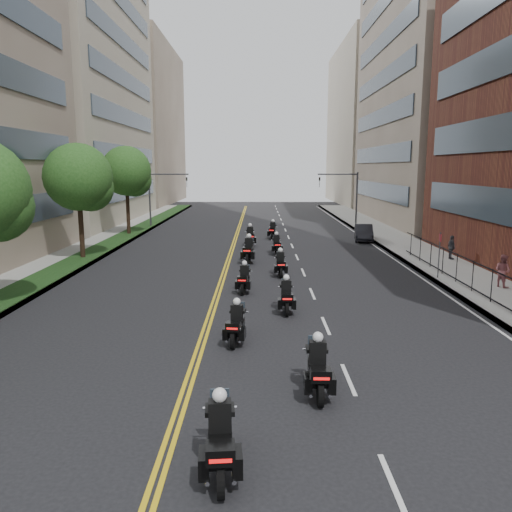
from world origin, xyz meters
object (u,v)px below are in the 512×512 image
(motorcycle_4, at_px, (244,280))
(parked_sedan, at_px, (364,233))
(motorcycle_1, at_px, (318,370))
(motorcycle_7, at_px, (276,245))
(motorcycle_9, at_px, (273,231))
(motorcycle_2, at_px, (236,325))
(motorcycle_3, at_px, (286,297))
(motorcycle_6, at_px, (249,251))
(pedestrian_c, at_px, (451,247))
(motorcycle_0, at_px, (220,441))
(motorcycle_5, at_px, (280,265))
(pedestrian_b, at_px, (503,271))
(motorcycle_8, at_px, (250,237))

(motorcycle_4, height_order, parked_sedan, motorcycle_4)
(motorcycle_1, height_order, motorcycle_7, motorcycle_1)
(motorcycle_9, distance_m, parked_sedan, 7.71)
(motorcycle_9, bearing_deg, motorcycle_2, -86.96)
(motorcycle_3, distance_m, motorcycle_6, 11.38)
(motorcycle_3, height_order, parked_sedan, motorcycle_3)
(pedestrian_c, bearing_deg, motorcycle_3, 131.29)
(motorcycle_4, distance_m, parked_sedan, 19.99)
(pedestrian_c, bearing_deg, motorcycle_0, 145.69)
(motorcycle_5, relative_size, pedestrian_c, 1.38)
(motorcycle_2, bearing_deg, motorcycle_1, -52.76)
(motorcycle_5, height_order, motorcycle_6, motorcycle_6)
(motorcycle_3, relative_size, motorcycle_6, 0.86)
(motorcycle_0, height_order, motorcycle_1, motorcycle_0)
(motorcycle_3, relative_size, pedestrian_b, 1.32)
(motorcycle_0, xyz_separation_m, motorcycle_1, (2.38, 3.60, -0.02))
(motorcycle_0, relative_size, motorcycle_1, 1.03)
(motorcycle_1, distance_m, pedestrian_c, 22.38)
(motorcycle_0, distance_m, motorcycle_3, 11.61)
(motorcycle_0, height_order, motorcycle_6, motorcycle_6)
(motorcycle_5, distance_m, motorcycle_8, 10.92)
(motorcycle_7, bearing_deg, motorcycle_3, -92.98)
(motorcycle_1, xyz_separation_m, motorcycle_3, (-0.43, 7.85, -0.04))
(motorcycle_4, distance_m, motorcycle_8, 14.52)
(motorcycle_2, xyz_separation_m, motorcycle_5, (2.02, 10.98, 0.01))
(pedestrian_b, xyz_separation_m, pedestrian_c, (0.34, 7.66, -0.04))
(motorcycle_4, height_order, motorcycle_7, motorcycle_7)
(motorcycle_2, height_order, motorcycle_8, motorcycle_8)
(motorcycle_0, distance_m, motorcycle_7, 25.87)
(motorcycle_2, xyz_separation_m, motorcycle_3, (1.97, 3.77, 0.01))
(motorcycle_4, height_order, motorcycle_9, motorcycle_9)
(motorcycle_6, bearing_deg, pedestrian_b, -23.99)
(motorcycle_0, height_order, motorcycle_4, motorcycle_0)
(motorcycle_1, bearing_deg, motorcycle_5, 92.45)
(motorcycle_1, distance_m, motorcycle_8, 25.91)
(motorcycle_6, height_order, parked_sedan, motorcycle_6)
(motorcycle_2, height_order, motorcycle_6, motorcycle_6)
(motorcycle_6, height_order, motorcycle_7, motorcycle_6)
(motorcycle_1, relative_size, parked_sedan, 0.57)
(motorcycle_0, bearing_deg, pedestrian_b, 44.97)
(motorcycle_7, relative_size, pedestrian_b, 1.31)
(motorcycle_6, bearing_deg, motorcycle_4, -85.22)
(motorcycle_8, relative_size, pedestrian_b, 1.47)
(motorcycle_9, bearing_deg, motorcycle_3, -82.63)
(motorcycle_9, bearing_deg, motorcycle_8, -106.44)
(motorcycle_1, bearing_deg, motorcycle_7, 91.91)
(motorcycle_4, bearing_deg, motorcycle_5, 68.21)
(motorcycle_1, height_order, motorcycle_2, motorcycle_1)
(motorcycle_0, height_order, pedestrian_b, pedestrian_b)
(motorcycle_5, distance_m, motorcycle_9, 14.99)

